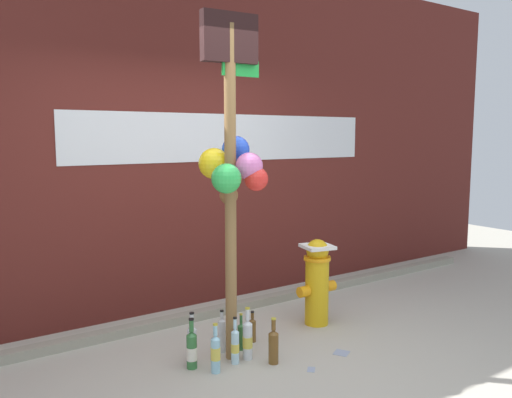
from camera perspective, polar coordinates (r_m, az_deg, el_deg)
The scene contains 16 objects.
ground_plane at distance 3.96m, azimuth 1.99°, elevation -18.95°, with size 14.00×14.00×0.00m, color #ADA899.
building_wall at distance 5.16m, azimuth -10.28°, elevation 7.17°, with size 10.00×0.21×3.51m.
curb_strip at distance 5.01m, azimuth -7.47°, elevation -12.79°, with size 8.00×0.12×0.08m, color gray.
memorial_post at distance 3.89m, azimuth -2.72°, elevation 4.84°, with size 0.49×0.52×2.62m.
fire_hydrant at distance 4.83m, azimuth 6.74°, elevation -8.84°, with size 0.41×0.31×0.80m.
bottle_0 at distance 4.34m, azimuth -1.65°, elevation -14.81°, with size 0.06×0.06×0.30m.
bottle_1 at distance 3.96m, azimuth -4.48°, elevation -16.55°, with size 0.07×0.07×0.37m.
bottle_2 at distance 4.29m, azimuth -3.78°, elevation -14.65°, with size 0.06×0.06×0.35m.
bottle_3 at distance 4.05m, azimuth -7.10°, elevation -16.16°, with size 0.08×0.08×0.39m.
bottle_4 at distance 4.15m, azimuth -7.06°, elevation -15.38°, with size 0.07×0.07×0.39m.
bottle_5 at distance 4.10m, azimuth -2.32°, elevation -15.84°, with size 0.06×0.06×0.37m.
bottle_6 at distance 4.49m, azimuth -0.39°, elevation -14.16°, with size 0.06×0.06×0.27m.
bottle_7 at distance 4.16m, azimuth -0.94°, elevation -15.18°, with size 0.08×0.08×0.41m.
bottle_8 at distance 4.10m, azimuth 1.94°, elevation -15.82°, with size 0.08×0.08×0.36m.
litter_0 at distance 4.07m, azimuth 6.10°, elevation -18.18°, with size 0.09×0.06×0.01m, color #8C99B2.
litter_1 at distance 4.37m, azimuth 9.41°, elevation -16.38°, with size 0.12×0.11×0.01m, color #8C99B2.
Camera 1 is at (-2.12, -2.86, 1.73)m, focal length 36.26 mm.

